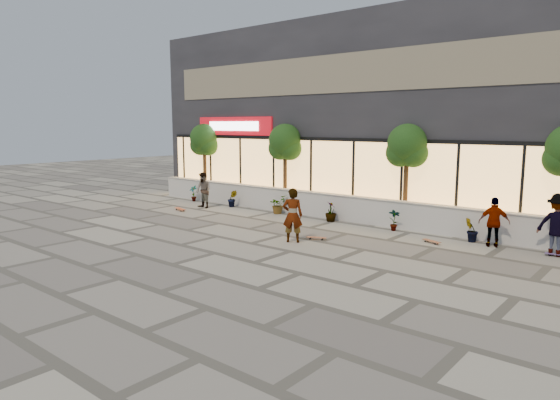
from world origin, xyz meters
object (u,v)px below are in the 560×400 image
Objects in this scene: tree_west at (204,142)px; skater_center at (293,215)px; tree_mideast at (407,148)px; skateboard_right_near at (431,241)px; skateboard_center at (316,238)px; skateboard_right_far at (558,255)px; skater_right_near at (494,222)px; skater_left at (203,190)px; skater_right_far at (558,225)px; skateboard_left at (180,209)px; tree_midwest at (285,144)px.

skater_center is (9.91, -5.04, -2.08)m from tree_west.
skateboard_right_near is (2.05, -2.23, -2.92)m from tree_mideast.
tree_west is 5.60× the size of skateboard_center.
tree_west reaches higher than skater_center.
skateboard_right_far is at bearing 31.68° from skateboard_right_near.
skateboard_right_far is (1.87, -0.04, -0.73)m from skater_right_near.
skater_left is 0.89× the size of skater_right_far.
skateboard_right_near is at bearing 8.10° from skateboard_center.
skateboard_left is (-9.31, -3.50, -2.90)m from tree_mideast.
tree_mideast is 4.60m from skater_right_near.
skater_right_far is at bearing -4.69° from tree_west.
skateboard_left is 15.09m from skateboard_right_far.
skater_center reaches higher than skateboard_left.
tree_west is 5.53× the size of skateboard_right_near.
tree_midwest is 10.12m from skater_right_near.
skateboard_right_far is (17.14, -1.50, -2.92)m from tree_west.
skater_left is 14.60m from skater_right_far.
skater_right_near is at bearing -8.49° from tree_midwest.
skater_left reaches higher than skateboard_left.
skater_right_far is 2.63× the size of skateboard_right_far.
tree_mideast is at bearing 36.55° from skateboard_left.
skater_right_far is at bearing -0.88° from skateboard_center.
skateboard_right_near is 0.99× the size of skateboard_right_far.
skateboard_right_far is at bearing -5.00° from tree_west.
tree_midwest is 4.38m from skater_left.
skater_right_far is 2.65× the size of skateboard_right_near.
tree_mideast reaches higher than skater_center.
tree_mideast is at bearing -42.74° from skater_right_near.
skater_left reaches higher than skateboard_right_far.
skateboard_center is (-6.74, -2.84, -0.87)m from skater_right_far.
skater_right_near is at bearing 44.34° from skateboard_right_near.
tree_midwest is 2.45× the size of skater_right_near.
skateboard_center is (0.40, 0.80, -0.84)m from skater_center.
skater_right_far is 3.70m from skateboard_right_near.
skater_right_near is at bearing 9.75° from skater_left.
tree_west is 11.53m from skateboard_center.
skater_left is (-3.01, -2.34, -2.15)m from tree_midwest.
skateboard_right_far is at bearing -1.87° from skateboard_center.
skateboard_center is at bearing 33.65° from skater_right_far.
skater_center is at bearing -14.14° from skater_left.
skateboard_right_far is (14.95, 2.00, -0.01)m from skateboard_left.
skater_right_near is (5.36, 3.58, -0.11)m from skater_center.
skater_right_near is 2.25× the size of skateboard_right_far.
skater_right_near is 2.01m from skateboard_right_far.
skater_center is at bearing -26.93° from tree_west.
tree_mideast is at bearing -141.48° from skater_center.
skateboard_center is (-4.95, -2.78, -0.73)m from skater_right_near.
skater_right_near is at bearing 179.73° from skater_center.
skater_right_near is at bearing 171.67° from skateboard_right_far.
skater_right_far reaches higher than skateboard_left.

